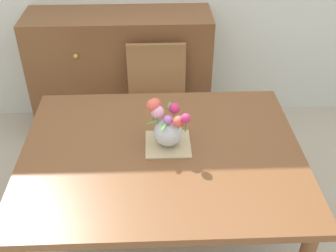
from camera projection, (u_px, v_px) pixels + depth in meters
The scene contains 6 objects.
ground_plane at pixel (163, 248), 2.58m from camera, with size 12.00×12.00×0.00m, color #B7AD99.
dining_table at pixel (162, 164), 2.18m from camera, with size 1.44×1.14×0.77m.
chair_far at pixel (157, 99), 3.02m from camera, with size 0.42×0.42×0.90m.
dresser at pixel (122, 74), 3.36m from camera, with size 1.40×0.47×1.00m.
placemat at pixel (168, 144), 2.17m from camera, with size 0.23×0.23×0.01m, color tan.
flower_vase at pixel (167, 125), 2.11m from camera, with size 0.22×0.23×0.25m.
Camera 1 is at (-0.03, -1.66, 2.11)m, focal length 44.57 mm.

